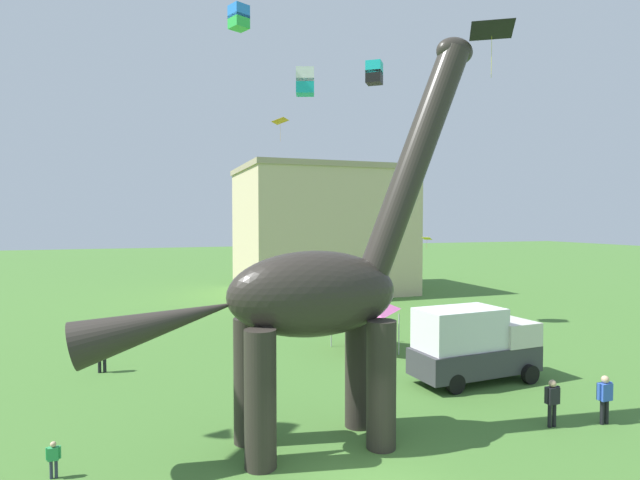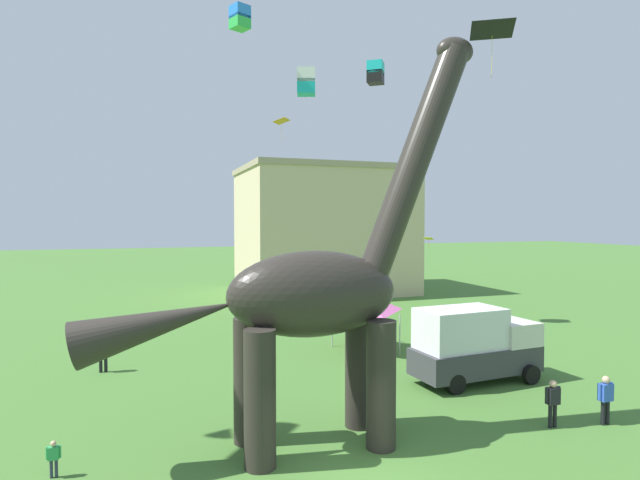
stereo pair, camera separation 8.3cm
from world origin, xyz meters
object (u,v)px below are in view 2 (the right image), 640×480
(kite_apex, at_px, (240,17))
(kite_drifting, at_px, (282,121))
(dinosaur_sculpture, at_px, (312,294))
(kite_near_low, at_px, (492,30))
(person_photographer, at_px, (553,399))
(person_strolling_adult, at_px, (606,395))
(person_far_spectator, at_px, (103,349))
(festival_canopy_tent, at_px, (365,303))
(kite_mid_left, at_px, (306,82))
(kite_trailing, at_px, (376,73))
(kite_mid_center, at_px, (429,239))
(parked_box_truck, at_px, (474,344))
(person_watching_child, at_px, (464,335))
(person_near_flyer, at_px, (54,455))

(kite_apex, xyz_separation_m, kite_drifting, (3.59, 4.84, -4.46))
(dinosaur_sculpture, xyz_separation_m, kite_near_low, (6.18, -0.35, 8.53))
(person_photographer, height_order, kite_drifting, kite_drifting)
(person_strolling_adult, relative_size, kite_near_low, 0.96)
(kite_near_low, height_order, kite_drifting, kite_drifting)
(dinosaur_sculpture, relative_size, person_far_spectator, 7.28)
(person_strolling_adult, relative_size, festival_canopy_tent, 0.53)
(dinosaur_sculpture, relative_size, person_photographer, 8.14)
(kite_mid_left, xyz_separation_m, kite_trailing, (5.34, 2.21, 1.61))
(person_photographer, distance_m, kite_mid_left, 20.26)
(kite_mid_left, bearing_deg, kite_mid_center, 32.10)
(person_strolling_adult, distance_m, kite_mid_center, 24.21)
(parked_box_truck, relative_size, festival_canopy_tent, 1.82)
(person_watching_child, xyz_separation_m, kite_apex, (-10.48, 5.75, 16.90))
(parked_box_truck, relative_size, kite_mid_center, 6.00)
(dinosaur_sculpture, xyz_separation_m, kite_mid_center, (16.78, 21.02, 0.74))
(person_photographer, distance_m, kite_drifting, 23.46)
(person_watching_child, xyz_separation_m, kite_mid_left, (-6.79, 5.49, 13.70))
(kite_mid_center, bearing_deg, person_watching_child, -114.09)
(kite_near_low, distance_m, kite_mid_center, 25.09)
(person_watching_child, xyz_separation_m, kite_mid_center, (6.06, 13.55, 4.41))
(person_strolling_adult, distance_m, kite_apex, 24.55)
(kite_mid_left, relative_size, kite_trailing, 1.04)
(person_watching_child, relative_size, kite_trailing, 1.21)
(person_photographer, height_order, kite_apex, kite_apex)
(person_near_flyer, xyz_separation_m, kite_drifting, (11.00, 17.66, 12.83))
(kite_apex, bearing_deg, kite_mid_left, -4.03)
(dinosaur_sculpture, bearing_deg, parked_box_truck, -0.33)
(festival_canopy_tent, bearing_deg, kite_mid_center, 46.63)
(person_strolling_adult, height_order, kite_mid_center, kite_mid_center)
(kite_near_low, bearing_deg, kite_apex, 113.66)
(person_watching_child, relative_size, festival_canopy_tent, 0.53)
(person_near_flyer, height_order, person_watching_child, person_watching_child)
(person_strolling_adult, xyz_separation_m, person_far_spectator, (-16.53, 11.95, 0.07))
(festival_canopy_tent, relative_size, kite_near_low, 1.82)
(kite_drifting, bearing_deg, kite_mid_center, 12.86)
(person_strolling_adult, relative_size, kite_mid_center, 1.74)
(festival_canopy_tent, bearing_deg, kite_apex, 150.04)
(person_watching_child, bearing_deg, person_strolling_adult, 91.20)
(dinosaur_sculpture, height_order, kite_trailing, kite_trailing)
(person_near_flyer, relative_size, kite_trailing, 0.73)
(festival_canopy_tent, xyz_separation_m, kite_near_low, (0.01, -10.14, 10.67))
(dinosaur_sculpture, height_order, kite_drifting, kite_drifting)
(parked_box_truck, height_order, kite_drifting, kite_drifting)
(dinosaur_sculpture, height_order, kite_mid_center, dinosaur_sculpture)
(person_near_flyer, bearing_deg, dinosaur_sculpture, -63.17)
(person_far_spectator, xyz_separation_m, kite_trailing, (15.91, 4.97, 15.24))
(parked_box_truck, bearing_deg, person_photographer, -98.72)
(person_photographer, bearing_deg, kite_drifting, 95.29)
(person_far_spectator, height_order, kite_mid_center, kite_mid_center)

